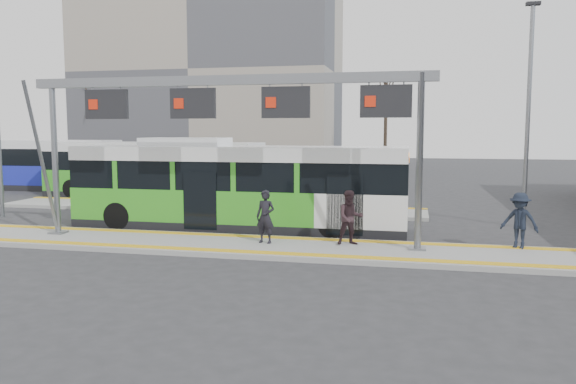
% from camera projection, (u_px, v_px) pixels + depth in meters
% --- Properties ---
extents(ground, '(120.00, 120.00, 0.00)m').
position_uv_depth(ground, '(237.00, 248.00, 17.53)').
color(ground, '#2D2D30').
rests_on(ground, ground).
extents(platform_main, '(22.00, 3.00, 0.15)m').
position_uv_depth(platform_main, '(237.00, 246.00, 17.52)').
color(platform_main, gray).
rests_on(platform_main, ground).
extents(platform_second, '(20.00, 3.00, 0.15)m').
position_uv_depth(platform_second, '(207.00, 208.00, 26.14)').
color(platform_second, gray).
rests_on(platform_second, ground).
extents(tactile_main, '(22.00, 2.65, 0.02)m').
position_uv_depth(tactile_main, '(237.00, 243.00, 17.51)').
color(tactile_main, gold).
rests_on(tactile_main, platform_main).
extents(tactile_second, '(20.00, 0.35, 0.02)m').
position_uv_depth(tactile_second, '(216.00, 203.00, 27.25)').
color(tactile_second, gold).
rests_on(tactile_second, platform_second).
extents(gantry, '(13.00, 1.68, 5.20)m').
position_uv_depth(gantry, '(227.00, 109.00, 17.38)').
color(gantry, slate).
rests_on(gantry, platform_main).
extents(apartment_block, '(24.50, 12.50, 18.40)m').
position_uv_depth(apartment_block, '(212.00, 73.00, 54.48)').
color(apartment_block, gray).
rests_on(apartment_block, ground).
extents(hero_bus, '(12.32, 2.66, 3.38)m').
position_uv_depth(hero_bus, '(238.00, 187.00, 20.80)').
color(hero_bus, black).
rests_on(hero_bus, ground).
extents(bg_bus_green, '(12.23, 3.32, 3.02)m').
position_uv_depth(bg_bus_green, '(152.00, 171.00, 30.25)').
color(bg_bus_green, black).
rests_on(bg_bus_green, ground).
extents(bg_bus_blue, '(11.81, 3.06, 3.06)m').
position_uv_depth(bg_bus_blue, '(26.00, 165.00, 35.01)').
color(bg_bus_blue, black).
rests_on(bg_bus_blue, ground).
extents(passenger_a, '(0.67, 0.51, 1.66)m').
position_uv_depth(passenger_a, '(265.00, 217.00, 17.47)').
color(passenger_a, black).
rests_on(passenger_a, platform_main).
extents(passenger_b, '(0.98, 0.87, 1.68)m').
position_uv_depth(passenger_b, '(350.00, 218.00, 17.21)').
color(passenger_b, '#2E1E23').
rests_on(passenger_b, platform_main).
extents(passenger_c, '(1.24, 1.01, 1.67)m').
position_uv_depth(passenger_c, '(520.00, 221.00, 16.65)').
color(passenger_c, black).
rests_on(passenger_c, platform_main).
extents(tree_left, '(1.40, 1.40, 8.84)m').
position_uv_depth(tree_left, '(297.00, 95.00, 48.68)').
color(tree_left, '#382B21').
rests_on(tree_left, ground).
extents(tree_mid, '(1.40, 1.40, 8.68)m').
position_uv_depth(tree_mid, '(386.00, 95.00, 46.33)').
color(tree_mid, '#382B21').
rests_on(tree_mid, ground).
extents(tree_far, '(1.40, 1.40, 8.44)m').
position_uv_depth(tree_far, '(92.00, 100.00, 51.42)').
color(tree_far, '#382B21').
rests_on(tree_far, ground).
extents(lamp_east, '(0.50, 0.25, 8.29)m').
position_uv_depth(lamp_east, '(528.00, 110.00, 20.75)').
color(lamp_east, slate).
rests_on(lamp_east, ground).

